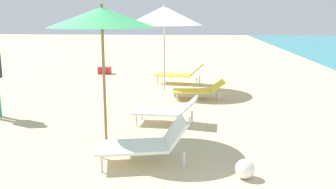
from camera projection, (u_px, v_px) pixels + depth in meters
umbrella_second at (102, 17)px, 6.20m from camera, size 1.83×1.83×2.40m
lounger_second_shoreside at (167, 110)px, 7.60m from camera, size 1.36×0.69×0.58m
lounger_second_inland at (145, 143)px, 5.55m from camera, size 1.45×0.90×0.68m
umbrella_farthest at (164, 16)px, 10.65m from camera, size 2.21×2.21×2.52m
lounger_farthest_shoreside at (180, 74)px, 12.02m from camera, size 1.62×0.89×0.66m
lounger_farthest_inland at (199, 89)px, 9.84m from camera, size 1.41×0.67×0.51m
cooler_box at (105, 70)px, 14.13m from camera, size 0.48×0.35×0.32m
beach_ball at (245, 169)px, 5.07m from camera, size 0.27×0.27×0.27m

